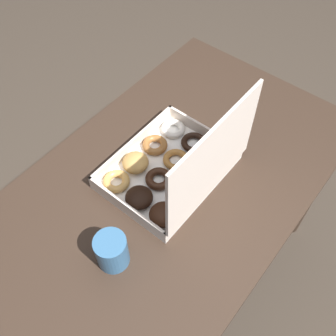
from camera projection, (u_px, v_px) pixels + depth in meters
name	position (u px, v px, depth m)	size (l,w,h in m)	color
ground_plane	(167.00, 276.00, 1.71)	(8.00, 8.00, 0.00)	#42382D
dining_table	(167.00, 204.00, 1.21)	(1.20, 0.71, 0.72)	#38281E
donut_box	(174.00, 170.00, 1.09)	(0.36, 0.28, 0.31)	white
coffee_mug	(112.00, 251.00, 0.95)	(0.08, 0.08, 0.10)	teal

